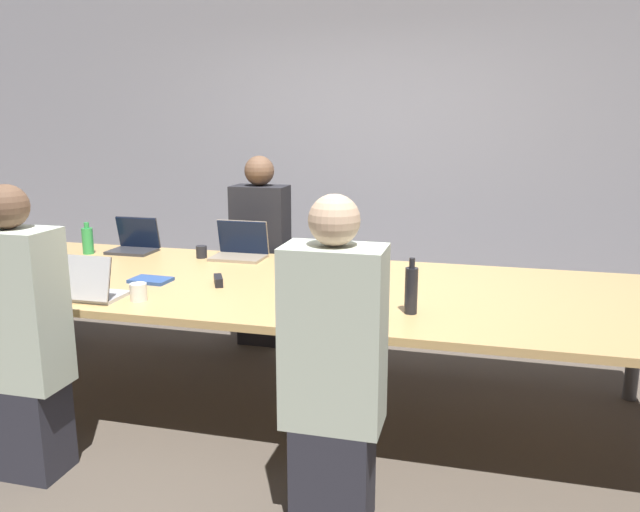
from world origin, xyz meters
TOP-DOWN VIEW (x-y plane):
  - ground_plane at (0.00, 0.00)m, footprint 24.00×24.00m
  - curtain_wall at (0.00, 2.24)m, footprint 12.00×0.06m
  - conference_table at (0.00, 0.00)m, footprint 4.28×1.49m
  - laptop_near_left at (-0.94, -0.57)m, footprint 0.35×0.24m
  - person_near_left at (-0.98, -1.02)m, footprint 0.40×0.24m
  - cup_near_left at (-0.67, -0.52)m, footprint 0.09×0.09m
  - laptop_far_midleft at (-0.53, 0.57)m, footprint 0.36×0.25m
  - person_far_midleft at (-0.53, 0.95)m, footprint 0.40×0.24m
  - cup_far_midleft at (-0.79, 0.50)m, footprint 0.07×0.07m
  - laptop_far_left at (-1.33, 0.57)m, footprint 0.32×0.24m
  - bottle_far_left at (-1.61, 0.42)m, footprint 0.08×0.08m
  - laptop_near_midright at (0.44, -0.53)m, footprint 0.34×0.26m
  - person_near_midright at (0.49, -1.03)m, footprint 0.40×0.24m
  - cup_near_midright at (0.20, -0.51)m, footprint 0.08×0.08m
  - bottle_near_midright at (0.73, -0.38)m, footprint 0.06×0.06m
  - stapler at (-0.39, -0.12)m, footprint 0.11×0.15m
  - notebook at (-0.80, -0.16)m, footprint 0.23×0.16m

SIDE VIEW (x-z plane):
  - ground_plane at x=0.00m, z-range 0.00..0.00m
  - person_near_left at x=-0.98m, z-range -0.02..1.36m
  - person_near_midright at x=0.49m, z-range -0.02..1.36m
  - person_far_midleft at x=-0.53m, z-range -0.02..1.38m
  - conference_table at x=0.00m, z-range 0.32..1.06m
  - notebook at x=-0.80m, z-range 0.73..0.75m
  - stapler at x=-0.39m, z-range 0.73..0.78m
  - cup_near_midright at x=0.20m, z-range 0.73..0.82m
  - cup_far_midleft at x=-0.79m, z-range 0.73..0.82m
  - cup_near_left at x=-0.67m, z-range 0.73..0.83m
  - laptop_far_left at x=-1.33m, z-range 0.68..0.93m
  - laptop_near_left at x=-0.94m, z-range 0.68..0.93m
  - laptop_far_midleft at x=-0.53m, z-range 0.68..0.93m
  - laptop_near_midright at x=0.44m, z-range 0.68..0.94m
  - bottle_far_left at x=-1.61m, z-range 0.72..0.94m
  - bottle_near_midright at x=0.73m, z-range 0.72..0.99m
  - curtain_wall at x=0.00m, z-range 0.00..2.80m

